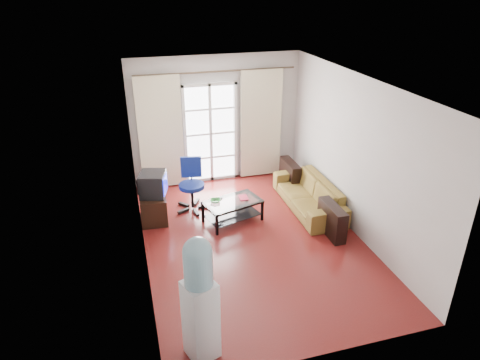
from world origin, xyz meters
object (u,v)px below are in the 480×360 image
sofa (309,195)px  water_cooler (200,297)px  coffee_table (233,208)px  crt_tv (152,184)px  task_chair (192,194)px  tv_stand (154,207)px

sofa → water_cooler: bearing=-41.9°
coffee_table → water_cooler: size_ratio=0.70×
crt_tv → coffee_table: bearing=-2.9°
task_chair → tv_stand: bearing=-151.7°
task_chair → sofa: bearing=-4.6°
sofa → crt_tv: 2.97m
tv_stand → task_chair: bearing=21.6°
coffee_table → crt_tv: 1.52m
coffee_table → crt_tv: bearing=161.2°
tv_stand → water_cooler: size_ratio=0.42×
coffee_table → task_chair: task_chair is taller
tv_stand → sofa: bearing=-2.9°
task_chair → water_cooler: water_cooler is taller
coffee_table → water_cooler: bearing=-111.7°
tv_stand → coffee_table: bearing=-14.2°
coffee_table → crt_tv: size_ratio=1.99×
sofa → task_chair: bearing=-105.1°
coffee_table → task_chair: 0.93m
coffee_table → crt_tv: crt_tv is taller
sofa → task_chair: size_ratio=1.96×
task_chair → water_cooler: 3.65m
task_chair → coffee_table: bearing=-37.3°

